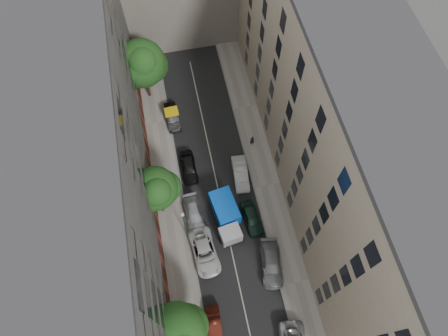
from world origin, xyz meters
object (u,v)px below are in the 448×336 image
object	(u,v)px
car_left_1	(214,326)
car_right_1	(271,264)
tarp_truck	(226,216)
tree_mid	(156,190)
tree_far	(143,65)
car_left_2	(205,252)
car_right_3	(240,174)
car_left_5	(172,117)
car_left_4	(189,167)
lamp_post	(185,224)
car_right_2	(252,218)
car_left_3	(194,215)
tree_near	(178,334)
pedestrian	(252,140)

from	to	relation	value
car_left_1	car_right_1	distance (m)	8.21
tarp_truck	tree_mid	size ratio (longest dim) A/B	0.74
tree_far	car_left_2	bearing A→B (deg)	-81.98
car_right_3	car_left_5	bearing A→B (deg)	128.87
car_right_1	tree_far	world-z (taller)	tree_far
car_left_1	car_left_4	bearing A→B (deg)	91.59
car_right_1	car_right_3	bearing A→B (deg)	102.43
tree_mid	car_right_1	bearing A→B (deg)	-39.58
tree_mid	lamp_post	bearing A→B (deg)	-58.97
car_right_2	car_left_2	bearing A→B (deg)	-159.87
car_left_2	car_left_4	world-z (taller)	car_left_2
car_left_3	car_right_2	xyz separation A→B (m)	(6.00, -1.61, 0.02)
car_left_5	lamp_post	size ratio (longest dim) A/B	0.61
tarp_truck	car_left_4	xyz separation A→B (m)	(-2.93, 6.87, -0.73)
tarp_truck	car_left_5	world-z (taller)	tarp_truck
car_left_5	tree_near	world-z (taller)	tree_near
tree_near	tree_mid	world-z (taller)	tree_mid
pedestrian	car_left_2	bearing A→B (deg)	49.54
tarp_truck	car_left_2	bearing A→B (deg)	-141.77
car_right_1	lamp_post	xyz separation A→B (m)	(-7.80, 4.69, 3.60)
car_left_5	lamp_post	xyz separation A→B (m)	(-0.60, -15.11, 3.64)
tree_mid	pedestrian	world-z (taller)	tree_mid
car_right_1	tree_far	xyz separation A→B (m)	(-9.43, 24.00, 5.06)
lamp_post	car_left_5	bearing A→B (deg)	87.73
lamp_post	car_right_3	bearing A→B (deg)	39.90
car_left_1	car_left_5	bearing A→B (deg)	93.86
car_left_3	car_right_3	xyz separation A→B (m)	(6.00, 3.76, 0.05)
car_left_3	car_left_5	size ratio (longest dim) A/B	1.13
tree_mid	car_left_4	bearing A→B (deg)	51.28
car_left_5	car_right_2	bearing A→B (deg)	-69.25
tree_far	tarp_truck	bearing A→B (deg)	-71.98
car_left_1	car_left_4	distance (m)	17.16
lamp_post	tree_near	bearing A→B (deg)	-102.29
car_right_1	car_left_1	bearing A→B (deg)	-137.80
car_right_1	tree_far	size ratio (longest dim) A/B	0.58
tarp_truck	lamp_post	xyz separation A→B (m)	(-4.33, -1.00, 2.88)
car_right_2	car_right_3	world-z (taller)	car_right_3
pedestrian	lamp_post	bearing A→B (deg)	39.45
tarp_truck	car_left_5	bearing A→B (deg)	95.89
tree_near	tree_far	xyz separation A→B (m)	(0.48, 28.97, 1.03)
car_left_3	pedestrian	size ratio (longest dim) A/B	3.13
car_left_1	tree_mid	world-z (taller)	tree_mid
car_left_3	car_left_5	distance (m)	13.03
car_left_2	car_left_3	bearing A→B (deg)	90.10
car_left_4	car_left_5	distance (m)	7.28
tree_near	pedestrian	bearing A→B (deg)	59.61
car_right_1	tree_far	distance (m)	26.28
car_left_4	pedestrian	distance (m)	8.10
car_left_5	car_right_3	distance (m)	11.25
car_right_2	pedestrian	world-z (taller)	pedestrian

